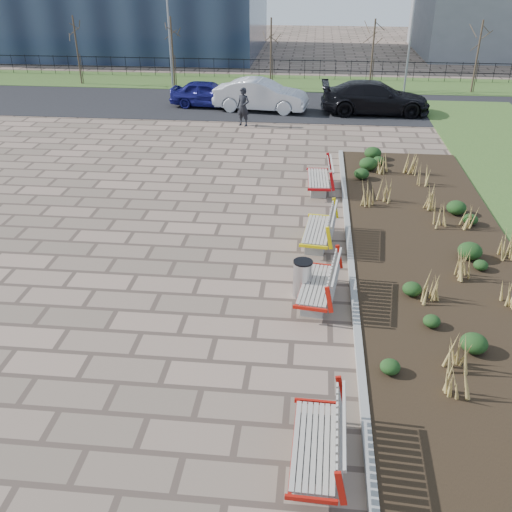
# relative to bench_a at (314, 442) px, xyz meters

# --- Properties ---
(ground) EXTENTS (120.00, 120.00, 0.00)m
(ground) POSITION_rel_bench_a_xyz_m (-3.00, 2.47, -0.50)
(ground) COLOR #816858
(ground) RESTS_ON ground
(planting_bed) EXTENTS (4.50, 18.00, 0.10)m
(planting_bed) POSITION_rel_bench_a_xyz_m (3.25, 7.47, -0.45)
(planting_bed) COLOR black
(planting_bed) RESTS_ON ground
(planting_curb) EXTENTS (0.16, 18.00, 0.15)m
(planting_curb) POSITION_rel_bench_a_xyz_m (0.92, 7.47, -0.42)
(planting_curb) COLOR gray
(planting_curb) RESTS_ON ground
(grass_verge_far) EXTENTS (80.00, 5.00, 0.04)m
(grass_verge_far) POSITION_rel_bench_a_xyz_m (-3.00, 30.47, -0.48)
(grass_verge_far) COLOR #33511E
(grass_verge_far) RESTS_ON ground
(road) EXTENTS (80.00, 7.00, 0.02)m
(road) POSITION_rel_bench_a_xyz_m (-3.00, 24.47, -0.49)
(road) COLOR black
(road) RESTS_ON ground
(bench_a) EXTENTS (0.96, 2.13, 1.00)m
(bench_a) POSITION_rel_bench_a_xyz_m (0.00, 0.00, 0.00)
(bench_a) COLOR #A7130B
(bench_a) RESTS_ON ground
(bench_b) EXTENTS (1.17, 2.20, 1.00)m
(bench_b) POSITION_rel_bench_a_xyz_m (0.00, 5.02, 0.00)
(bench_b) COLOR red
(bench_b) RESTS_ON ground
(bench_c) EXTENTS (1.11, 2.18, 1.00)m
(bench_c) POSITION_rel_bench_a_xyz_m (0.00, 8.07, 0.00)
(bench_c) COLOR yellow
(bench_c) RESTS_ON ground
(bench_d) EXTENTS (0.98, 2.13, 1.00)m
(bench_d) POSITION_rel_bench_a_xyz_m (0.00, 12.26, 0.00)
(bench_d) COLOR #AE0B0F
(bench_d) RESTS_ON ground
(litter_bin) EXTENTS (0.45, 0.45, 0.94)m
(litter_bin) POSITION_rel_bench_a_xyz_m (-0.34, 5.21, -0.03)
(litter_bin) COLOR #B2B2B7
(litter_bin) RESTS_ON ground
(pedestrian) EXTENTS (0.77, 0.66, 1.79)m
(pedestrian) POSITION_rel_bench_a_xyz_m (-3.63, 20.37, 0.40)
(pedestrian) COLOR black
(pedestrian) RESTS_ON ground
(car_blue) EXTENTS (4.13, 1.93, 1.37)m
(car_blue) POSITION_rel_bench_a_xyz_m (-5.96, 23.88, 0.20)
(car_blue) COLOR navy
(car_blue) RESTS_ON road
(car_silver) EXTENTS (5.02, 2.28, 1.60)m
(car_silver) POSITION_rel_bench_a_xyz_m (-3.06, 23.31, 0.32)
(car_silver) COLOR #B9BCC2
(car_silver) RESTS_ON road
(car_black) EXTENTS (5.58, 2.38, 1.60)m
(car_black) POSITION_rel_bench_a_xyz_m (2.83, 23.31, 0.32)
(car_black) COLOR black
(car_black) RESTS_ON road
(tree_a) EXTENTS (1.40, 1.40, 4.00)m
(tree_a) POSITION_rel_bench_a_xyz_m (-15.00, 28.97, 1.54)
(tree_a) COLOR #4C3D2D
(tree_a) RESTS_ON grass_verge_far
(tree_b) EXTENTS (1.40, 1.40, 4.00)m
(tree_b) POSITION_rel_bench_a_xyz_m (-9.00, 28.97, 1.54)
(tree_b) COLOR #4C3D2D
(tree_b) RESTS_ON grass_verge_far
(tree_c) EXTENTS (1.40, 1.40, 4.00)m
(tree_c) POSITION_rel_bench_a_xyz_m (-3.00, 28.97, 1.54)
(tree_c) COLOR #4C3D2D
(tree_c) RESTS_ON grass_verge_far
(tree_d) EXTENTS (1.40, 1.40, 4.00)m
(tree_d) POSITION_rel_bench_a_xyz_m (3.00, 28.97, 1.54)
(tree_d) COLOR #4C3D2D
(tree_d) RESTS_ON grass_verge_far
(tree_e) EXTENTS (1.40, 1.40, 4.00)m
(tree_e) POSITION_rel_bench_a_xyz_m (9.00, 28.97, 1.54)
(tree_e) COLOR #4C3D2D
(tree_e) RESTS_ON grass_verge_far
(lamp_west) EXTENTS (0.24, 0.60, 6.00)m
(lamp_west) POSITION_rel_bench_a_xyz_m (-9.00, 28.47, 2.54)
(lamp_west) COLOR gray
(lamp_west) RESTS_ON grass_verge_far
(lamp_east) EXTENTS (0.24, 0.60, 6.00)m
(lamp_east) POSITION_rel_bench_a_xyz_m (5.00, 28.47, 2.54)
(lamp_east) COLOR gray
(lamp_east) RESTS_ON grass_verge_far
(railing_fence) EXTENTS (44.00, 0.10, 1.20)m
(railing_fence) POSITION_rel_bench_a_xyz_m (-3.00, 31.97, 0.14)
(railing_fence) COLOR black
(railing_fence) RESTS_ON grass_verge_far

